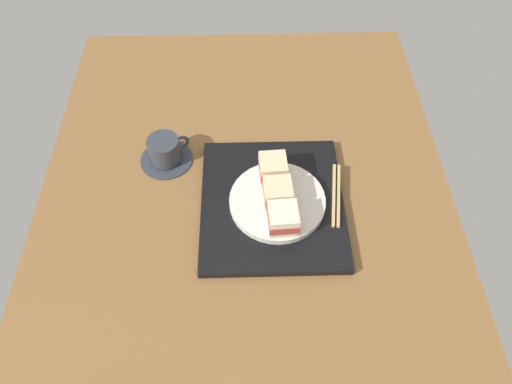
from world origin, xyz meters
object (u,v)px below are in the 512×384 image
(sandwich_near, at_px, (283,219))
(coffee_cup, at_px, (165,151))
(sandwich_far, at_px, (273,168))
(sandwich_plate, at_px, (277,201))
(chopsticks_pair, at_px, (336,195))
(sandwich_middle, at_px, (278,193))

(sandwich_near, height_order, coffee_cup, sandwich_near)
(sandwich_near, distance_m, sandwich_far, 0.14)
(sandwich_far, xyz_separation_m, coffee_cup, (0.09, 0.27, -0.03))
(sandwich_plate, relative_size, coffee_cup, 1.68)
(sandwich_near, distance_m, chopsticks_pair, 0.17)
(sandwich_middle, height_order, sandwich_far, sandwich_far)
(chopsticks_pair, xyz_separation_m, coffee_cup, (0.14, 0.41, 0.01))
(chopsticks_pair, bearing_deg, coffee_cup, 71.43)
(sandwich_middle, xyz_separation_m, coffee_cup, (0.16, 0.27, -0.03))
(sandwich_far, bearing_deg, sandwich_plate, -173.85)
(sandwich_plate, relative_size, sandwich_middle, 3.23)
(sandwich_near, xyz_separation_m, chopsticks_pair, (0.09, -0.13, -0.04))
(sandwich_far, relative_size, coffee_cup, 0.55)
(sandwich_near, xyz_separation_m, coffee_cup, (0.23, 0.28, -0.03))
(sandwich_near, bearing_deg, coffee_cup, 50.77)
(chopsticks_pair, distance_m, coffee_cup, 0.44)
(sandwich_middle, distance_m, coffee_cup, 0.32)
(sandwich_far, bearing_deg, chopsticks_pair, -109.84)
(sandwich_plate, relative_size, sandwich_near, 3.09)
(sandwich_far, xyz_separation_m, chopsticks_pair, (-0.05, -0.15, -0.04))
(sandwich_plate, relative_size, sandwich_far, 3.08)
(sandwich_far, bearing_deg, sandwich_middle, -173.85)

